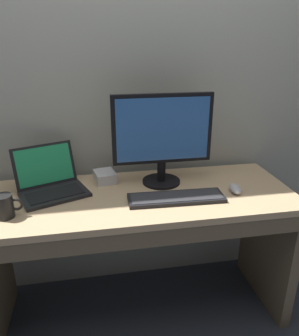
% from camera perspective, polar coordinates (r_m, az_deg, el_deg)
% --- Properties ---
extents(ground_plane, '(14.00, 14.00, 0.00)m').
position_cam_1_polar(ground_plane, '(2.16, -1.67, -23.16)').
color(ground_plane, '#2D333D').
extents(back_wall, '(3.79, 0.04, 2.95)m').
position_cam_1_polar(back_wall, '(1.90, -3.96, 20.15)').
color(back_wall, '#9EA093').
rests_on(back_wall, ground).
extents(desk, '(1.62, 0.61, 0.77)m').
position_cam_1_polar(desk, '(1.82, -1.80, -11.39)').
color(desk, tan).
rests_on(desk, ground).
extents(laptop_black, '(0.40, 0.38, 0.23)m').
position_cam_1_polar(laptop_black, '(1.78, -16.58, -2.75)').
color(laptop_black, black).
rests_on(laptop_black, desk).
extents(external_monitor, '(0.53, 0.21, 0.49)m').
position_cam_1_polar(external_monitor, '(1.74, 2.24, 5.53)').
color(external_monitor, black).
rests_on(external_monitor, desk).
extents(wired_keyboard, '(0.48, 0.16, 0.02)m').
position_cam_1_polar(wired_keyboard, '(1.65, 4.63, -5.15)').
color(wired_keyboard, black).
rests_on(wired_keyboard, desk).
extents(computer_mouse, '(0.08, 0.12, 0.04)m').
position_cam_1_polar(computer_mouse, '(1.78, 14.56, -3.45)').
color(computer_mouse, '#B7B7BC').
rests_on(computer_mouse, desk).
extents(external_drive_box, '(0.13, 0.15, 0.06)m').
position_cam_1_polar(external_drive_box, '(1.86, -7.69, -1.47)').
color(external_drive_box, silver).
rests_on(external_drive_box, desk).
extents(coffee_mug, '(0.12, 0.08, 0.11)m').
position_cam_1_polar(coffee_mug, '(1.61, -23.71, -6.08)').
color(coffee_mug, black).
rests_on(coffee_mug, desk).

